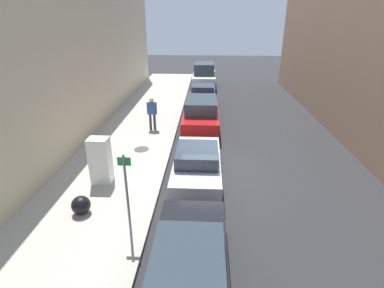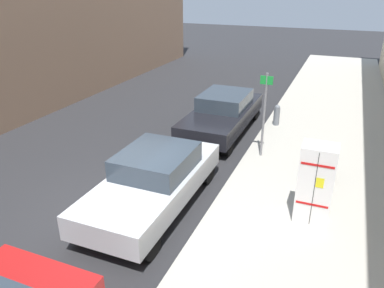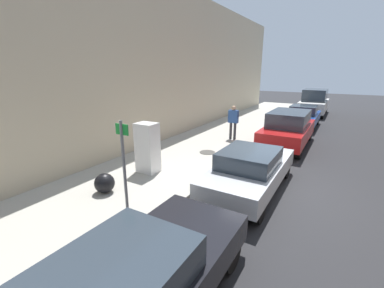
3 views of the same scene
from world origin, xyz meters
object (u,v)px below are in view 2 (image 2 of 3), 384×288
object	(u,v)px
parked_sedan_dark	(223,112)
parked_sedan_silver	(154,179)
fire_hydrant	(277,115)
street_sign_post	(264,111)
trash_bag	(321,169)
discarded_refrigerator	(315,183)

from	to	relation	value
parked_sedan_dark	parked_sedan_silver	world-z (taller)	same
fire_hydrant	parked_sedan_silver	size ratio (longest dim) A/B	0.17
street_sign_post	fire_hydrant	distance (m)	3.01
street_sign_post	trash_bag	world-z (taller)	street_sign_post
street_sign_post	parked_sedan_silver	xyz separation A→B (m)	(1.81, 3.51, -0.84)
discarded_refrigerator	fire_hydrant	size ratio (longest dim) A/B	2.35
trash_bag	parked_sedan_dark	bearing A→B (deg)	-36.47
parked_sedan_dark	trash_bag	bearing A→B (deg)	143.53
street_sign_post	parked_sedan_silver	bearing A→B (deg)	62.74
street_sign_post	fire_hydrant	world-z (taller)	street_sign_post
trash_bag	parked_sedan_dark	world-z (taller)	parked_sedan_dark
trash_bag	parked_sedan_silver	world-z (taller)	parked_sedan_silver
discarded_refrigerator	street_sign_post	xyz separation A→B (m)	(1.77, -2.85, 0.52)
street_sign_post	parked_sedan_silver	distance (m)	4.04
trash_bag	parked_sedan_silver	xyz separation A→B (m)	(3.61, 2.63, 0.28)
discarded_refrigerator	fire_hydrant	xyz separation A→B (m)	(1.84, -5.68, -0.51)
discarded_refrigerator	street_sign_post	size ratio (longest dim) A/B	0.71
street_sign_post	parked_sedan_dark	xyz separation A→B (m)	(1.81, -1.79, -0.84)
parked_sedan_silver	fire_hydrant	bearing A→B (deg)	-105.31
street_sign_post	parked_sedan_dark	size ratio (longest dim) A/B	0.53
fire_hydrant	parked_sedan_dark	world-z (taller)	parked_sedan_dark
street_sign_post	fire_hydrant	bearing A→B (deg)	-88.49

